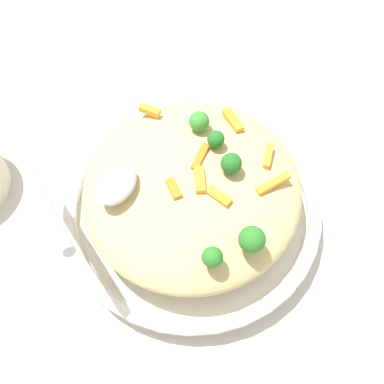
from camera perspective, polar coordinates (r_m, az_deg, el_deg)
name	(u,v)px	position (r m, az deg, el deg)	size (l,w,h in m)	color
ground_plane	(192,216)	(0.60, 0.00, -3.03)	(2.40, 2.40, 0.00)	beige
serving_bowl	(192,208)	(0.58, 0.00, -2.04)	(0.32, 0.32, 0.04)	white
pasta_mound	(192,189)	(0.54, 0.00, 0.38)	(0.26, 0.26, 0.07)	#D1BA7A
carrot_piece_0	(218,196)	(0.50, 3.28, -0.54)	(0.03, 0.01, 0.01)	orange
carrot_piece_1	(198,156)	(0.52, 0.74, 4.42)	(0.04, 0.01, 0.01)	orange
carrot_piece_2	(233,120)	(0.56, 5.08, 8.86)	(0.04, 0.01, 0.01)	orange
carrot_piece_3	(200,180)	(0.50, 0.97, 1.52)	(0.03, 0.01, 0.01)	orange
carrot_piece_4	(174,189)	(0.50, -2.27, 0.43)	(0.03, 0.01, 0.01)	orange
carrot_piece_5	(150,110)	(0.57, -5.23, 10.03)	(0.03, 0.01, 0.01)	orange
carrot_piece_6	(273,183)	(0.52, 10.01, 1.06)	(0.04, 0.01, 0.01)	orange
carrot_piece_7	(268,155)	(0.54, 9.42, 4.49)	(0.03, 0.01, 0.01)	orange
broccoli_floret_0	(212,257)	(0.46, 2.53, -8.05)	(0.02, 0.02, 0.03)	#296820
broccoli_floret_1	(252,240)	(0.47, 7.41, -5.86)	(0.03, 0.03, 0.03)	#296820
broccoli_floret_2	(199,122)	(0.54, 0.89, 8.69)	(0.02, 0.02, 0.03)	#377928
broccoli_floret_3	(216,139)	(0.53, 2.96, 6.52)	(0.02, 0.02, 0.02)	#205B1C
broccoli_floret_4	(231,164)	(0.51, 4.86, 3.51)	(0.02, 0.02, 0.03)	#205B1C
serving_spoon	(92,191)	(0.49, -12.21, 0.16)	(0.14, 0.13, 0.07)	#B7B7BC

